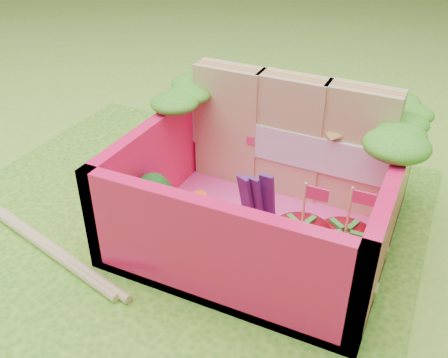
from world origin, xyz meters
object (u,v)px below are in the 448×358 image
sandwich_stack (290,137)px  broccoli (154,198)px  bento_box (266,185)px  strawberry_left (299,250)px  strawberry_right (342,254)px

sandwich_stack → broccoli: bearing=-128.4°
bento_box → sandwich_stack: 0.37m
bento_box → strawberry_left: (0.29, -0.32, -0.09)m
sandwich_stack → strawberry_left: (0.29, -0.67, -0.20)m
strawberry_left → strawberry_right: size_ratio=1.02×
broccoli → strawberry_left: size_ratio=0.63×
strawberry_right → sandwich_stack: bearing=127.7°
bento_box → strawberry_right: bento_box is taller
bento_box → strawberry_right: (0.47, -0.25, -0.09)m
bento_box → sandwich_stack: (0.00, 0.35, 0.11)m
sandwich_stack → strawberry_right: sandwich_stack is taller
bento_box → sandwich_stack: bearing=89.3°
sandwich_stack → strawberry_left: sandwich_stack is taller
bento_box → broccoli: bento_box is taller
strawberry_left → bento_box: bearing=132.6°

